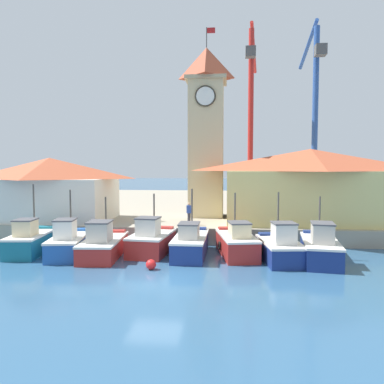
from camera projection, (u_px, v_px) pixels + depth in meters
ground_plane at (155, 280)px, 17.61m from camera, size 300.00×300.00×0.00m
quay_wharf at (200, 206)px, 45.35m from camera, size 120.00×40.00×1.16m
fishing_boat_far_left at (31, 241)px, 22.97m from camera, size 2.30×4.56×4.26m
fishing_boat_left_outer at (69, 243)px, 22.39m from camera, size 2.56×4.73×3.94m
fishing_boat_left_inner at (103, 245)px, 22.15m from camera, size 2.45×5.12×3.52m
fishing_boat_mid_left at (151, 241)px, 23.03m from camera, size 2.52×4.39×3.66m
fishing_boat_center at (191, 243)px, 22.43m from camera, size 2.00×5.06×4.00m
fishing_boat_mid_right at (237, 243)px, 22.42m from camera, size 2.68×4.86×3.75m
fishing_boat_right_inner at (280, 248)px, 21.14m from camera, size 2.50×4.48×3.89m
fishing_boat_right_outer at (320, 248)px, 21.04m from camera, size 2.48×5.23×3.63m
clock_tower at (206, 128)px, 31.14m from camera, size 3.32×3.32×15.56m
warehouse_left at (50, 188)px, 29.48m from camera, size 9.83×6.31×4.88m
warehouse_right at (310, 185)px, 28.34m from camera, size 12.93×7.25×5.51m
port_crane_near at (251, 137)px, 39.06m from camera, size 2.08×9.26×19.05m
port_crane_far at (314, 140)px, 36.34m from camera, size 2.00×7.67×18.29m
mooring_buoy at (151, 265)px, 19.43m from camera, size 0.54×0.54×0.54m
dock_worker_near_tower at (189, 213)px, 26.85m from camera, size 0.34×0.22×1.62m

